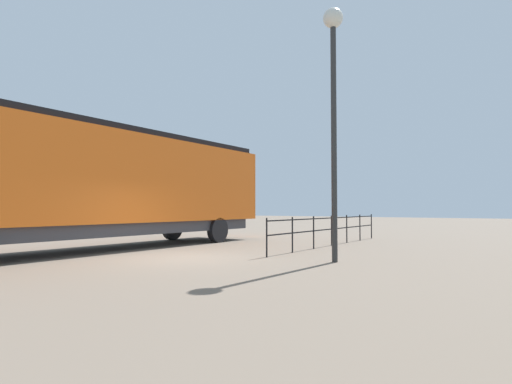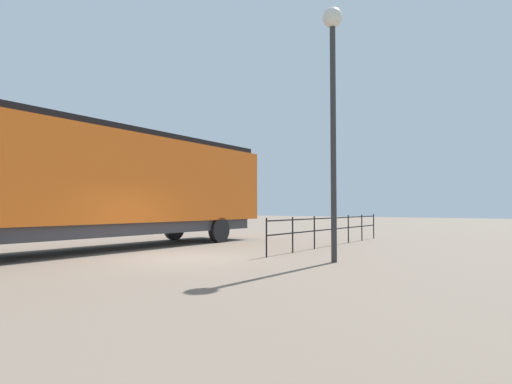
# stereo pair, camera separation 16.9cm
# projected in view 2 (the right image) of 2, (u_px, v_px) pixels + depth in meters

# --- Properties ---
(ground_plane) EXTENTS (120.00, 120.00, 0.00)m
(ground_plane) POSITION_uv_depth(u_px,v_px,m) (182.00, 258.00, 12.57)
(ground_plane) COLOR #756656
(locomotive) EXTENTS (3.13, 15.09, 4.43)m
(locomotive) POSITION_uv_depth(u_px,v_px,m) (116.00, 183.00, 15.56)
(locomotive) COLOR orange
(locomotive) RESTS_ON ground_plane
(lamp_post) EXTENTS (0.57, 0.57, 7.27)m
(lamp_post) POSITION_uv_depth(u_px,v_px,m) (333.00, 77.00, 11.76)
(lamp_post) COLOR #2D2D2D
(lamp_post) RESTS_ON ground_plane
(platform_fence) EXTENTS (0.05, 9.71, 1.22)m
(platform_fence) POSITION_uv_depth(u_px,v_px,m) (333.00, 226.00, 16.69)
(platform_fence) COLOR black
(platform_fence) RESTS_ON ground_plane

